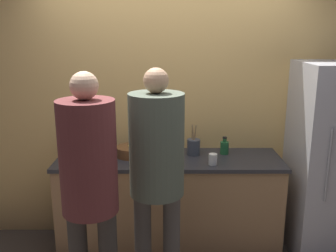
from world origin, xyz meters
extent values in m
cube|color=#E0B266|center=(0.00, 0.67, 1.30)|extent=(5.20, 0.06, 2.60)
cube|color=#9E754C|center=(0.00, 0.36, 0.43)|extent=(2.01, 0.62, 0.87)
cube|color=#28282D|center=(0.00, 0.36, 0.88)|extent=(2.04, 0.65, 0.03)
cube|color=#B7B7BC|center=(1.51, 0.30, 0.88)|extent=(0.76, 0.69, 1.77)
cylinder|color=#99999E|center=(1.28, -0.06, 0.97)|extent=(0.02, 0.02, 0.62)
cylinder|color=brown|center=(-0.53, -0.61, 1.23)|extent=(0.37, 0.37, 0.75)
sphere|color=#DBAD89|center=(-0.53, -0.61, 1.70)|extent=(0.18, 0.18, 0.18)
cylinder|color=#4C4742|center=(-0.20, -0.32, 0.43)|extent=(0.13, 0.13, 0.86)
cylinder|color=#4C4742|center=(0.02, -0.32, 0.43)|extent=(0.13, 0.13, 0.86)
cylinder|color=#515B4C|center=(-0.09, -0.32, 1.23)|extent=(0.40, 0.40, 0.75)
sphere|color=tan|center=(-0.09, -0.32, 1.69)|extent=(0.18, 0.18, 0.18)
cylinder|color=brown|center=(-0.35, 0.40, 0.95)|extent=(0.28, 0.28, 0.09)
ellipsoid|color=yellow|center=(-0.31, 0.40, 1.01)|extent=(0.15, 0.12, 0.04)
cylinder|color=#3D424C|center=(0.23, 0.44, 0.97)|extent=(0.12, 0.12, 0.15)
cylinder|color=#99754C|center=(0.21, 0.44, 1.07)|extent=(0.01, 0.05, 0.22)
cylinder|color=#99754C|center=(0.24, 0.44, 1.07)|extent=(0.03, 0.04, 0.22)
cylinder|color=#99754C|center=(0.23, 0.43, 1.07)|extent=(0.05, 0.01, 0.22)
cylinder|color=silver|center=(0.03, 0.50, 0.98)|extent=(0.06, 0.06, 0.16)
cylinder|color=silver|center=(0.03, 0.50, 1.09)|extent=(0.03, 0.03, 0.05)
cylinder|color=black|center=(0.03, 0.50, 1.12)|extent=(0.03, 0.03, 0.02)
cylinder|color=#236033|center=(0.52, 0.46, 0.96)|extent=(0.08, 0.08, 0.12)
cylinder|color=#236033|center=(0.52, 0.46, 1.04)|extent=(0.04, 0.04, 0.04)
cylinder|color=black|center=(0.52, 0.46, 1.06)|extent=(0.04, 0.04, 0.01)
cylinder|color=#A33D33|center=(-0.13, 0.19, 0.95)|extent=(0.09, 0.09, 0.10)
cylinder|color=white|center=(0.38, 0.16, 0.95)|extent=(0.07, 0.07, 0.10)
cylinder|color=#3D3D42|center=(-0.91, 0.56, 0.96)|extent=(0.12, 0.12, 0.12)
sphere|color=#2D6B33|center=(-0.91, 0.56, 1.08)|extent=(0.15, 0.15, 0.15)
camera|label=1|loc=(-0.01, -2.89, 2.02)|focal=40.00mm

